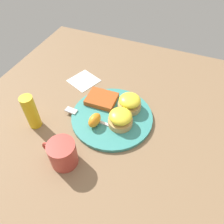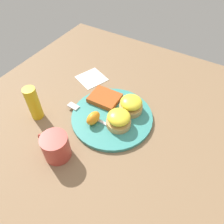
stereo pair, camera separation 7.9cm
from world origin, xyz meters
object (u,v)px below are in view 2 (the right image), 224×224
Objects in this scene: condiment_bottle at (34,103)px; hashbrown_patty at (105,98)px; sandwich_benedict_right at (131,105)px; orange_wedge at (93,118)px; sandwich_benedict_left at (119,119)px; fork at (88,114)px; cup at (56,147)px.

hashbrown_patty is at bearing -133.15° from condiment_bottle.
orange_wedge is (0.09, 0.12, -0.01)m from sandwich_benedict_right.
sandwich_benedict_left is 0.12m from fork.
sandwich_benedict_right is at bearing -112.37° from cup.
fork is at bearing -151.15° from condiment_bottle.
fork is (0.01, 0.10, -0.01)m from hashbrown_patty.
cup reaches higher than orange_wedge.
fork is 1.63× the size of condiment_bottle.
orange_wedge is 0.27× the size of fork.
fork is at bearing 39.25° from sandwich_benedict_right.
fork is at bearing 82.97° from hashbrown_patty.
cup is 0.86× the size of condiment_bottle.
hashbrown_patty is at bearing 1.81° from sandwich_benedict_right.
orange_wedge is at bearing 54.29° from sandwich_benedict_right.
sandwich_benedict_left reaches higher than hashbrown_patty.
fork is (0.04, -0.02, -0.02)m from orange_wedge.
fork is at bearing -26.13° from orange_wedge.
fork is 0.18m from cup.
cup is (-0.01, 0.18, 0.03)m from fork.
orange_wedge is at bearing 153.87° from fork.
cup reaches higher than sandwich_benedict_left.
sandwich_benedict_left is 0.76× the size of cup.
sandwich_benedict_left is 0.40× the size of fork.
cup is at bearing 152.59° from condiment_bottle.
sandwich_benedict_left is at bearing -171.92° from fork.
condiment_bottle is (0.20, 0.07, 0.03)m from orange_wedge.
sandwich_benedict_left is at bearing 143.23° from hashbrown_patty.
condiment_bottle is at bearing -27.41° from cup.
condiment_bottle reaches higher than hashbrown_patty.
sandwich_benedict_right is 0.65× the size of condiment_bottle.
sandwich_benedict_right is 0.40× the size of fork.
condiment_bottle reaches higher than fork.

